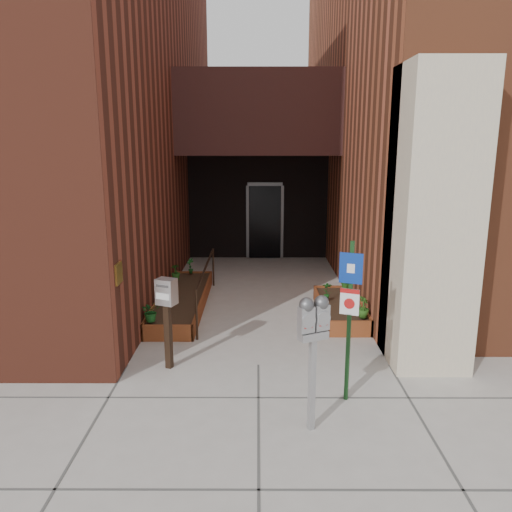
{
  "coord_description": "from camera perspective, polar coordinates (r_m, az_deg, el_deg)",
  "views": [
    {
      "loc": [
        -0.01,
        -7.04,
        3.32
      ],
      "look_at": [
        -0.04,
        1.8,
        1.3
      ],
      "focal_mm": 35.0,
      "sensor_mm": 36.0,
      "label": 1
    }
  ],
  "objects": [
    {
      "name": "shrub_right_a",
      "position": [
        9.0,
        12.17,
        -5.73
      ],
      "size": [
        0.29,
        0.29,
        0.38
      ],
      "primitive_type": "imported",
      "rotation": [
        0.0,
        0.0,
        1.01
      ],
      "color": "#275518",
      "rests_on": "planter_right"
    },
    {
      "name": "shrub_right_b",
      "position": [
        9.86,
        8.13,
        -3.97
      ],
      "size": [
        0.21,
        0.21,
        0.36
      ],
      "primitive_type": "imported",
      "rotation": [
        0.0,
        0.0,
        3.0
      ],
      "color": "#175218",
      "rests_on": "planter_right"
    },
    {
      "name": "shrub_left_c",
      "position": [
        11.32,
        -9.17,
        -1.8
      ],
      "size": [
        0.27,
        0.27,
        0.35
      ],
      "primitive_type": "imported",
      "rotation": [
        0.0,
        0.0,
        3.63
      ],
      "color": "#1F5016",
      "rests_on": "planter_left"
    },
    {
      "name": "payment_dropbox",
      "position": [
        7.45,
        -10.14,
        -5.45
      ],
      "size": [
        0.33,
        0.29,
        1.39
      ],
      "color": "black",
      "rests_on": "ground"
    },
    {
      "name": "parking_meter",
      "position": [
        5.72,
        6.57,
        -8.17
      ],
      "size": [
        0.38,
        0.26,
        1.64
      ],
      "color": "#9F9FA2",
      "rests_on": "ground"
    },
    {
      "name": "handrail",
      "position": [
        10.08,
        -5.74,
        -1.96
      ],
      "size": [
        0.04,
        3.34,
        0.9
      ],
      "color": "black",
      "rests_on": "ground"
    },
    {
      "name": "shrub_left_b",
      "position": [
        9.7,
        -10.78,
        -4.34
      ],
      "size": [
        0.28,
        0.28,
        0.36
      ],
      "primitive_type": "imported",
      "rotation": [
        0.0,
        0.0,
        2.52
      ],
      "color": "#22621C",
      "rests_on": "planter_left"
    },
    {
      "name": "ground",
      "position": [
        7.78,
        0.26,
        -12.36
      ],
      "size": [
        80.0,
        80.0,
        0.0
      ],
      "primitive_type": "plane",
      "color": "#9E9991",
      "rests_on": "ground"
    },
    {
      "name": "shrub_left_a",
      "position": [
        8.81,
        -11.94,
        -6.18
      ],
      "size": [
        0.46,
        0.46,
        0.36
      ],
      "primitive_type": "imported",
      "rotation": [
        0.0,
        0.0,
        0.77
      ],
      "color": "#19591E",
      "rests_on": "planter_left"
    },
    {
      "name": "planter_right",
      "position": [
        9.91,
        9.59,
        -6.05
      ],
      "size": [
        0.8,
        2.2,
        0.3
      ],
      "color": "brown",
      "rests_on": "ground"
    },
    {
      "name": "shrub_left_d",
      "position": [
        11.79,
        -7.5,
        -1.13
      ],
      "size": [
        0.27,
        0.27,
        0.36
      ],
      "primitive_type": "imported",
      "rotation": [
        0.0,
        0.0,
        5.54
      ],
      "color": "#17521C",
      "rests_on": "planter_left"
    },
    {
      "name": "sign_post",
      "position": [
        6.44,
        10.66,
        -5.52
      ],
      "size": [
        0.28,
        0.13,
        2.13
      ],
      "color": "#133616",
      "rests_on": "ground"
    },
    {
      "name": "shrub_right_c",
      "position": [
        10.7,
        10.21,
        -2.82
      ],
      "size": [
        0.39,
        0.39,
        0.32
      ],
      "primitive_type": "imported",
      "rotation": [
        0.0,
        0.0,
        4.23
      ],
      "color": "#215618",
      "rests_on": "planter_right"
    },
    {
      "name": "planter_left",
      "position": [
        10.36,
        -8.4,
        -5.15
      ],
      "size": [
        0.9,
        3.6,
        0.3
      ],
      "color": "brown",
      "rests_on": "ground"
    },
    {
      "name": "architecture",
      "position": [
        14.03,
        -0.55,
        19.71
      ],
      "size": [
        20.0,
        14.6,
        10.0
      ],
      "color": "maroon",
      "rests_on": "ground"
    }
  ]
}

